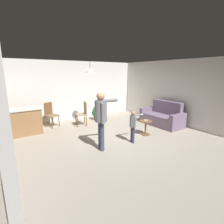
% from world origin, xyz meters
% --- Properties ---
extents(ground, '(7.68, 7.68, 0.00)m').
position_xyz_m(ground, '(0.00, 0.00, 0.00)').
color(ground, '#9E9384').
extents(wall_back, '(6.40, 0.10, 2.70)m').
position_xyz_m(wall_back, '(0.00, 3.20, 1.35)').
color(wall_back, silver).
rests_on(wall_back, ground).
extents(wall_right, '(0.10, 6.40, 2.70)m').
position_xyz_m(wall_right, '(3.20, 0.00, 1.35)').
color(wall_right, silver).
rests_on(wall_right, ground).
extents(couch_floral, '(0.89, 1.82, 1.00)m').
position_xyz_m(couch_floral, '(2.59, 0.13, 0.33)').
color(couch_floral, slate).
rests_on(couch_floral, ground).
extents(kitchen_counter, '(1.26, 0.66, 0.95)m').
position_xyz_m(kitchen_counter, '(-2.45, 2.16, 0.48)').
color(kitchen_counter, olive).
rests_on(kitchen_counter, ground).
extents(side_table_by_couch, '(0.44, 0.44, 0.52)m').
position_xyz_m(side_table_by_couch, '(1.12, -0.34, 0.33)').
color(side_table_by_couch, brown).
rests_on(side_table_by_couch, ground).
extents(person_adult, '(0.86, 0.47, 1.67)m').
position_xyz_m(person_adult, '(-0.80, -0.48, 1.04)').
color(person_adult, '#384260').
rests_on(person_adult, ground).
extents(person_child, '(0.56, 0.29, 1.02)m').
position_xyz_m(person_child, '(0.29, -0.61, 0.64)').
color(person_child, '#384260').
rests_on(person_child, ground).
extents(dining_chair_by_counter, '(0.50, 0.50, 1.00)m').
position_xyz_m(dining_chair_by_counter, '(-0.21, 1.98, 0.55)').
color(dining_chair_by_counter, brown).
rests_on(dining_chair_by_counter, ground).
extents(dining_chair_near_wall, '(0.56, 0.56, 1.00)m').
position_xyz_m(dining_chair_near_wall, '(-1.36, 2.55, 0.55)').
color(dining_chair_near_wall, brown).
rests_on(dining_chair_near_wall, ground).
extents(potted_plant_corner, '(0.43, 0.43, 0.65)m').
position_xyz_m(potted_plant_corner, '(0.68, 2.39, 0.36)').
color(potted_plant_corner, '#4C4742').
rests_on(potted_plant_corner, ground).
extents(spare_remote_on_table, '(0.11, 0.12, 0.04)m').
position_xyz_m(spare_remote_on_table, '(1.12, -0.34, 0.54)').
color(spare_remote_on_table, white).
rests_on(spare_remote_on_table, side_table_by_couch).
extents(ceiling_light_pendant, '(0.32, 0.32, 0.55)m').
position_xyz_m(ceiling_light_pendant, '(-0.02, 1.59, 2.25)').
color(ceiling_light_pendant, silver).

